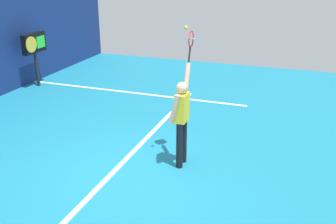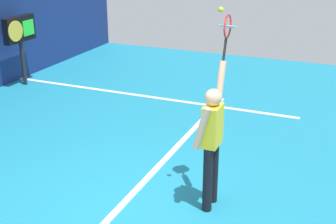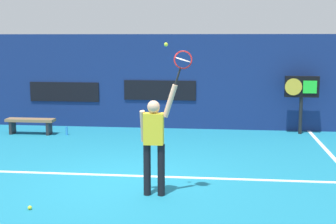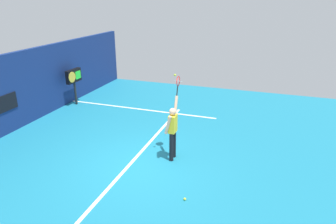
{
  "view_description": "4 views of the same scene",
  "coord_description": "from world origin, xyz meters",
  "px_view_note": "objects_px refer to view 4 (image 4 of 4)",
  "views": [
    {
      "loc": [
        -5.94,
        -2.95,
        3.79
      ],
      "look_at": [
        0.58,
        -0.6,
        1.12
      ],
      "focal_mm": 42.68,
      "sensor_mm": 36.0,
      "label": 1
    },
    {
      "loc": [
        -4.62,
        -2.47,
        3.54
      ],
      "look_at": [
        0.4,
        -0.34,
        1.42
      ],
      "focal_mm": 50.0,
      "sensor_mm": 36.0,
      "label": 2
    },
    {
      "loc": [
        1.89,
        -8.91,
        2.76
      ],
      "look_at": [
        0.94,
        -0.55,
        1.45
      ],
      "focal_mm": 51.33,
      "sensor_mm": 36.0,
      "label": 3
    },
    {
      "loc": [
        -7.4,
        -3.48,
        4.82
      ],
      "look_at": [
        0.8,
        -0.64,
        1.52
      ],
      "focal_mm": 32.91,
      "sensor_mm": 36.0,
      "label": 4
    }
  ],
  "objects_px": {
    "tennis_player": "(173,129)",
    "tennis_racket": "(178,82)",
    "scoreboard_clock": "(74,77)",
    "spare_ball": "(185,199)",
    "tennis_ball": "(175,75)"
  },
  "relations": [
    {
      "from": "tennis_player",
      "to": "tennis_racket",
      "type": "relative_size",
      "value": 3.16
    },
    {
      "from": "tennis_racket",
      "to": "spare_ball",
      "type": "relative_size",
      "value": 9.21
    },
    {
      "from": "tennis_ball",
      "to": "spare_ball",
      "type": "xyz_separation_m",
      "value": [
        -2.11,
        -0.96,
        -2.61
      ]
    },
    {
      "from": "tennis_racket",
      "to": "scoreboard_clock",
      "type": "relative_size",
      "value": 0.37
    },
    {
      "from": "scoreboard_clock",
      "to": "tennis_ball",
      "type": "bearing_deg",
      "value": -118.61
    },
    {
      "from": "tennis_player",
      "to": "tennis_racket",
      "type": "bearing_deg",
      "value": -0.5
    },
    {
      "from": "tennis_racket",
      "to": "tennis_ball",
      "type": "bearing_deg",
      "value": 177.41
    },
    {
      "from": "tennis_racket",
      "to": "tennis_ball",
      "type": "distance_m",
      "value": 0.4
    },
    {
      "from": "scoreboard_clock",
      "to": "tennis_racket",
      "type": "bearing_deg",
      "value": -116.41
    },
    {
      "from": "tennis_player",
      "to": "tennis_racket",
      "type": "height_order",
      "value": "tennis_racket"
    },
    {
      "from": "tennis_racket",
      "to": "spare_ball",
      "type": "xyz_separation_m",
      "value": [
        -2.39,
        -0.95,
        -2.32
      ]
    },
    {
      "from": "tennis_player",
      "to": "spare_ball",
      "type": "relative_size",
      "value": 29.07
    },
    {
      "from": "scoreboard_clock",
      "to": "spare_ball",
      "type": "distance_m",
      "value": 8.77
    },
    {
      "from": "tennis_ball",
      "to": "scoreboard_clock",
      "type": "xyz_separation_m",
      "value": [
        3.21,
        5.89,
        -1.34
      ]
    },
    {
      "from": "tennis_player",
      "to": "tennis_ball",
      "type": "xyz_separation_m",
      "value": [
        0.21,
        0.01,
        1.63
      ]
    }
  ]
}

